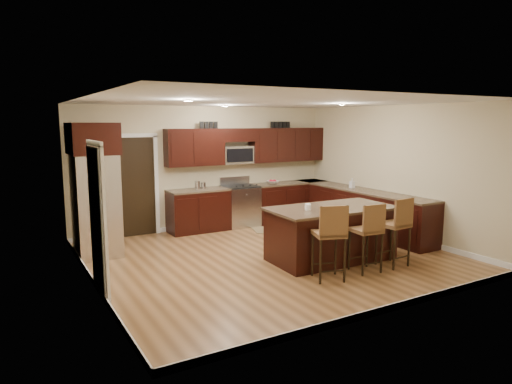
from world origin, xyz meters
TOP-DOWN VIEW (x-y plane):
  - floor at (0.00, 0.00)m, footprint 6.00×6.00m
  - ceiling at (0.00, 0.00)m, footprint 6.00×6.00m
  - wall_back at (0.00, 2.75)m, footprint 6.00×0.00m
  - wall_left at (-3.00, 0.00)m, footprint 0.00×5.50m
  - wall_right at (3.00, 0.00)m, footprint 0.00×5.50m
  - base_cabinets at (1.90, 1.45)m, footprint 4.02×3.96m
  - upper_cabinets at (1.04, 2.58)m, footprint 4.00×0.33m
  - range at (0.68, 2.45)m, footprint 0.76×0.64m
  - microwave at (0.68, 2.60)m, footprint 0.76×0.31m
  - doorway at (-1.65, 2.73)m, footprint 0.85×0.03m
  - pantry_door at (-2.98, -0.30)m, footprint 0.03×0.80m
  - letter_decor at (0.90, 2.58)m, footprint 2.20×0.03m
  - island at (0.82, -0.62)m, footprint 2.22×1.22m
  - stool_left at (0.12, -1.46)m, footprint 0.55×0.55m
  - stool_mid at (0.88, -1.46)m, footprint 0.45×0.45m
  - stool_right at (1.49, -1.47)m, footprint 0.46×0.46m
  - refrigerator at (-2.62, 1.68)m, footprint 0.79×0.96m
  - floor_mat at (1.17, 1.73)m, footprint 1.12×0.90m
  - fruit_bowl at (1.55, 2.45)m, footprint 0.37×0.37m
  - soap_bottle at (2.70, 0.98)m, footprint 0.10×0.10m
  - canister_tall at (-0.36, 2.45)m, footprint 0.12×0.12m
  - canister_short at (-0.23, 2.45)m, footprint 0.11×0.11m
  - island_jar at (0.32, -0.62)m, footprint 0.10×0.10m

SIDE VIEW (x-z plane):
  - floor at x=0.00m, z-range 0.00..0.00m
  - floor_mat at x=1.17m, z-range 0.00..0.01m
  - island at x=0.82m, z-range -0.03..0.89m
  - base_cabinets at x=1.90m, z-range 0.00..0.92m
  - range at x=0.68m, z-range -0.08..1.03m
  - stool_mid at x=0.88m, z-range 0.14..1.25m
  - stool_right at x=1.49m, z-range 0.14..1.29m
  - stool_left at x=0.12m, z-range 0.14..1.31m
  - fruit_bowl at x=1.55m, z-range 0.92..0.99m
  - island_jar at x=0.32m, z-range 0.92..1.02m
  - canister_short at x=-0.23m, z-range 0.92..1.07m
  - canister_tall at x=-0.36m, z-range 0.92..1.10m
  - pantry_door at x=-2.98m, z-range 0.00..2.04m
  - soap_bottle at x=2.70m, z-range 0.92..1.13m
  - doorway at x=-1.65m, z-range 0.00..2.06m
  - refrigerator at x=-2.62m, z-range 0.03..2.38m
  - wall_back at x=0.00m, z-range -1.65..4.35m
  - wall_left at x=-3.00m, z-range -1.40..4.10m
  - wall_right at x=3.00m, z-range -1.40..4.10m
  - microwave at x=0.68m, z-range 1.42..1.82m
  - upper_cabinets at x=1.04m, z-range 1.44..2.24m
  - letter_decor at x=0.90m, z-range 2.22..2.37m
  - ceiling at x=0.00m, z-range 2.70..2.70m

